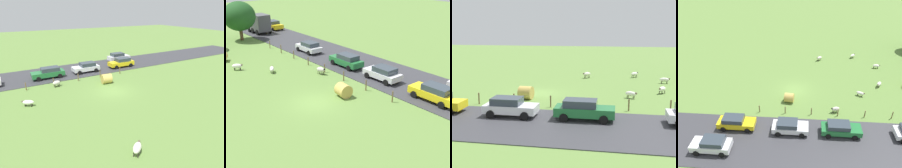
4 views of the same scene
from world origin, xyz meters
TOP-DOWN VIEW (x-y plane):
  - ground_plane at (0.00, 0.00)m, footprint 160.00×160.00m
  - road_strip at (10.52, 0.00)m, footprint 8.00×80.00m
  - sheep_0 at (4.82, 5.59)m, footprint 0.82×1.22m
  - sheep_1 at (0.79, 9.58)m, footprint 0.94×1.26m
  - sheep_2 at (-10.49, 4.02)m, footprint 1.14×1.21m
  - hay_bale_1 at (2.90, -0.65)m, footprint 1.43×1.42m
  - fence_post_0 at (5.53, -4.36)m, footprint 0.12×0.12m
  - fence_post_1 at (5.53, -0.96)m, footprint 0.12×0.12m
  - fence_post_2 at (5.53, 2.43)m, footprint 0.12×0.12m
  - fence_post_3 at (5.53, 5.82)m, footprint 0.12×0.12m
  - fence_post_4 at (5.53, 9.21)m, footprint 0.12×0.12m
  - car_0 at (8.75, 5.72)m, footprint 1.94×4.56m
  - car_1 at (8.58, -6.57)m, footprint 1.93×4.41m
  - car_3 at (8.82, -0.14)m, footprint 2.03×4.19m
  - car_4 at (12.19, -8.11)m, footprint 1.97×4.19m

SIDE VIEW (x-z plane):
  - ground_plane at x=0.00m, z-range 0.00..0.00m
  - road_strip at x=10.52m, z-range 0.00..0.06m
  - sheep_1 at x=0.79m, z-range 0.12..0.83m
  - fence_post_4 at x=5.53m, z-range 0.00..1.01m
  - fence_post_3 at x=5.53m, z-range 0.00..1.03m
  - fence_post_0 at x=5.53m, z-range 0.00..1.07m
  - fence_post_2 at x=5.53m, z-range 0.00..1.07m
  - sheep_0 at x=4.82m, z-range 0.13..0.97m
  - fence_post_1 at x=5.53m, z-range 0.00..1.11m
  - sheep_2 at x=-10.49m, z-range 0.14..0.98m
  - hay_bale_1 at x=2.90m, z-range 0.00..1.29m
  - car_3 at x=8.82m, z-range 0.09..1.60m
  - car_1 at x=8.58m, z-range 0.09..1.63m
  - car_0 at x=8.75m, z-range 0.09..1.65m
  - car_4 at x=12.19m, z-range 0.09..1.69m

